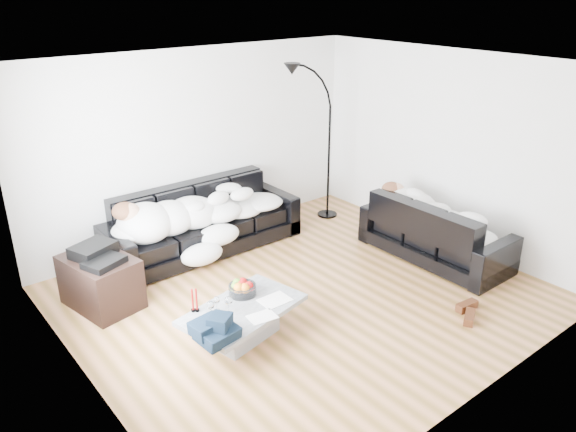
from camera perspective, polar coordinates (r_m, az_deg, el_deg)
ground at (r=6.58m, az=1.66°, el=-8.04°), size 5.00×5.00×0.00m
wall_back at (r=7.78m, az=-9.12°, el=7.06°), size 5.00×0.02×2.60m
wall_left at (r=4.90m, az=-21.07°, el=-3.85°), size 0.02×4.50×2.60m
wall_right at (r=7.81m, az=15.97°, el=6.52°), size 0.02×4.50×2.60m
ceiling at (r=5.70m, az=1.96°, el=15.01°), size 5.00×5.00×0.00m
sofa_back at (r=7.55m, az=-8.60°, el=-0.40°), size 2.63×0.91×0.86m
sofa_right at (r=7.52m, az=14.79°, el=-1.34°), size 0.84×1.95×0.79m
sleeper_back at (r=7.43m, az=-8.49°, el=0.99°), size 2.23×0.77×0.45m
sleeper_right at (r=7.43m, az=14.97°, el=0.28°), size 0.71×1.67×0.41m
teal_cushion at (r=7.69m, az=11.20°, el=2.17°), size 0.42×0.38×0.20m
coffee_table at (r=5.79m, az=-4.56°, el=-10.76°), size 1.35×0.96×0.36m
fruit_bowl at (r=5.87m, az=-4.67°, el=-7.18°), size 0.30×0.30×0.18m
wine_glass_a at (r=5.63m, az=-7.26°, el=-8.83°), size 0.07×0.07×0.16m
wine_glass_b at (r=5.53m, az=-7.85°, el=-9.38°), size 0.09×0.09×0.18m
wine_glass_c at (r=5.57m, az=-6.05°, el=-8.99°), size 0.08×0.08×0.18m
candle_left at (r=5.63m, az=-9.67°, el=-8.47°), size 0.05×0.05×0.25m
candle_right at (r=5.63m, az=-9.27°, el=-8.44°), size 0.05×0.05×0.25m
newspaper_a at (r=5.79m, az=-1.36°, el=-8.51°), size 0.31×0.24×0.01m
newspaper_b at (r=5.53m, az=-2.64°, el=-10.18°), size 0.30×0.23×0.01m
navy_jacket at (r=5.20m, az=-7.59°, el=-10.50°), size 0.48×0.45×0.19m
shoes at (r=6.49m, az=17.84°, el=-9.22°), size 0.54×0.45×0.10m
av_cabinet at (r=6.59m, az=-18.48°, el=-6.37°), size 0.73×0.94×0.58m
stereo at (r=6.43m, az=-18.87°, el=-3.59°), size 0.53×0.47×0.13m
floor_lamp at (r=8.42m, az=4.19°, el=6.67°), size 0.77×0.33×2.09m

